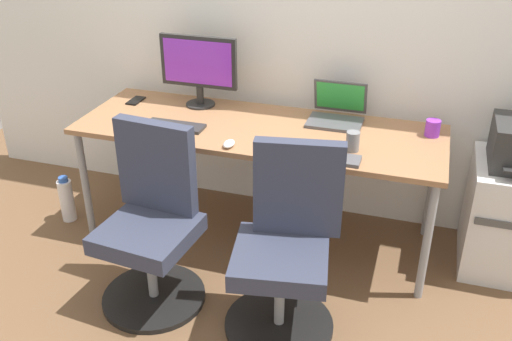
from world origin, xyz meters
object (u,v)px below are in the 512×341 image
Objects in this scene: water_bottle_on_floor at (67,200)px; open_laptop at (337,112)px; office_chair_right at (286,250)px; coffee_mug at (433,128)px; desktop_monitor at (199,66)px; office_chair_left at (152,225)px.

open_laptop reaches higher than water_bottle_on_floor.
coffee_mug is (0.59, 0.87, 0.35)m from office_chair_right.
office_chair_right is at bearing -124.11° from coffee_mug.
open_laptop reaches higher than office_chair_right.
coffee_mug reaches higher than water_bottle_on_floor.
water_bottle_on_floor is at bearing 163.01° from office_chair_right.
water_bottle_on_floor is at bearing -150.88° from desktop_monitor.
office_chair_right is at bearing -48.77° from desktop_monitor.
office_chair_left is at bearing -129.08° from open_laptop.
office_chair_left is 1.24m from open_laptop.
open_laptop reaches higher than office_chair_left.
office_chair_left is 1.96× the size of desktop_monitor.
water_bottle_on_floor is 1.00× the size of open_laptop.
coffee_mug is (2.16, 0.39, 0.62)m from water_bottle_on_floor.
office_chair_left is at bearing -28.84° from water_bottle_on_floor.
desktop_monitor is (-0.80, 0.91, 0.55)m from office_chair_right.
office_chair_right is at bearing -93.08° from open_laptop.
office_chair_left is 3.03× the size of water_bottle_on_floor.
water_bottle_on_floor is 1.80m from open_laptop.
office_chair_right is 1.10m from coffee_mug.
desktop_monitor is 5.22× the size of coffee_mug.
desktop_monitor reaches higher than water_bottle_on_floor.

